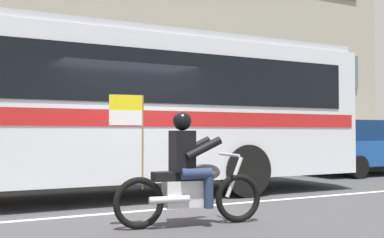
% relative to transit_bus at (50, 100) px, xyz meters
% --- Properties ---
extents(ground_plane, '(60.00, 60.00, 0.00)m').
position_rel_transit_bus_xyz_m(ground_plane, '(1.20, -1.19, -1.88)').
color(ground_plane, '#3D3D3F').
extents(sidewalk_curb, '(28.00, 3.80, 0.15)m').
position_rel_transit_bus_xyz_m(sidewalk_curb, '(1.20, 3.91, -1.81)').
color(sidewalk_curb, gray).
rests_on(sidewalk_curb, ground_plane).
extents(lane_center_stripe, '(26.60, 0.14, 0.01)m').
position_rel_transit_bus_xyz_m(lane_center_stripe, '(1.20, -1.79, -1.88)').
color(lane_center_stripe, silver).
rests_on(lane_center_stripe, ground_plane).
extents(transit_bus, '(12.97, 2.64, 3.22)m').
position_rel_transit_bus_xyz_m(transit_bus, '(0.00, 0.00, 0.00)').
color(transit_bus, silver).
rests_on(transit_bus, ground_plane).
extents(motorcycle_with_rider, '(2.18, 0.68, 1.78)m').
position_rel_transit_bus_xyz_m(motorcycle_with_rider, '(1.19, -3.27, -1.22)').
color(motorcycle_with_rider, black).
rests_on(motorcycle_with_rider, ground_plane).
extents(parked_hatchback_downstreet, '(4.38, 2.01, 1.64)m').
position_rel_transit_bus_xyz_m(parked_hatchback_downstreet, '(9.78, 1.39, -1.03)').
color(parked_hatchback_downstreet, '#194793').
rests_on(parked_hatchback_downstreet, ground_plane).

